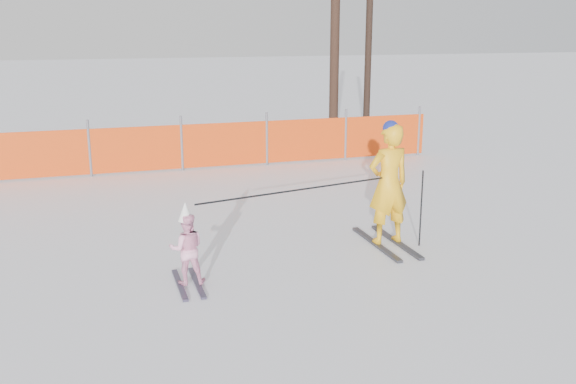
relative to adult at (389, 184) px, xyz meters
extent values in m
plane|color=white|center=(-1.63, -0.73, -0.94)|extent=(120.00, 120.00, 0.00)
cube|color=black|center=(-0.17, 0.00, -0.92)|extent=(0.09, 1.59, 0.04)
cube|color=black|center=(0.17, 0.00, -0.92)|extent=(0.09, 1.59, 0.04)
imported|color=#FFB215|center=(0.00, 0.00, 0.00)|extent=(0.69, 0.49, 1.80)
sphere|color=navy|center=(0.00, 0.00, 0.83)|extent=(0.24, 0.24, 0.24)
cube|color=black|center=(-3.21, -0.67, -0.93)|extent=(0.09, 1.03, 0.03)
cube|color=black|center=(-2.99, -0.67, -0.93)|extent=(0.09, 1.03, 0.03)
imported|color=#FFA6CD|center=(-3.10, -0.67, -0.45)|extent=(0.48, 0.40, 0.92)
cone|color=white|center=(-3.10, -0.67, 0.04)|extent=(0.19, 0.19, 0.24)
cylinder|color=black|center=(0.45, -0.20, -0.36)|extent=(0.02, 0.02, 1.16)
cylinder|color=black|center=(-1.55, -0.34, 0.11)|extent=(2.87, 0.64, 0.02)
cylinder|color=#595960|center=(-4.18, 6.04, -0.32)|extent=(0.06, 0.06, 1.25)
cylinder|color=#595960|center=(-2.18, 6.04, -0.32)|extent=(0.06, 0.06, 1.25)
cylinder|color=#595960|center=(-0.18, 6.04, -0.32)|extent=(0.06, 0.06, 1.25)
cylinder|color=#595960|center=(1.82, 6.04, -0.32)|extent=(0.06, 0.06, 1.25)
cylinder|color=#595960|center=(3.82, 6.04, -0.32)|extent=(0.06, 0.06, 1.25)
cube|color=#D93E0B|center=(-3.13, 6.04, -0.39)|extent=(14.11, 0.03, 1.00)
cylinder|color=black|center=(3.18, 10.31, 2.05)|extent=(0.28, 0.28, 5.97)
cylinder|color=black|center=(4.20, 10.09, 1.44)|extent=(0.21, 0.21, 4.75)
camera|label=1|loc=(-4.18, -8.32, 2.26)|focal=40.00mm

